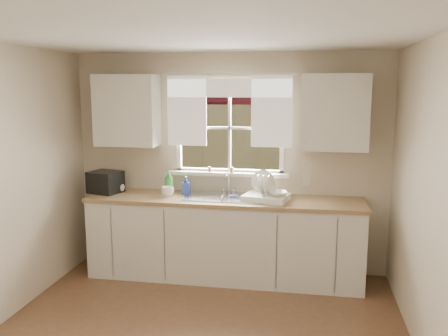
% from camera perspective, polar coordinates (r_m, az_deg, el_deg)
% --- Properties ---
extents(room_walls, '(3.62, 4.02, 2.50)m').
position_cam_1_polar(room_walls, '(3.48, -4.92, -4.95)').
color(room_walls, beige).
rests_on(room_walls, ground).
extents(ceiling, '(3.60, 4.00, 0.02)m').
position_cam_1_polar(ceiling, '(3.45, -4.95, 16.10)').
color(ceiling, silver).
rests_on(ceiling, room_walls).
extents(window, '(1.38, 0.16, 1.06)m').
position_cam_1_polar(window, '(5.42, 0.64, 3.08)').
color(window, white).
rests_on(window, room_walls).
extents(curtains, '(1.50, 0.03, 0.81)m').
position_cam_1_polar(curtains, '(5.34, 0.56, 7.80)').
color(curtains, white).
rests_on(curtains, room_walls).
extents(base_cabinets, '(3.00, 0.62, 0.87)m').
position_cam_1_polar(base_cabinets, '(5.34, 0.06, -8.60)').
color(base_cabinets, silver).
rests_on(base_cabinets, ground).
extents(countertop, '(3.04, 0.65, 0.04)m').
position_cam_1_polar(countertop, '(5.21, 0.06, -3.85)').
color(countertop, '#96754B').
rests_on(countertop, base_cabinets).
extents(upper_cabinet_left, '(0.70, 0.33, 0.80)m').
position_cam_1_polar(upper_cabinet_left, '(5.53, -11.59, 6.80)').
color(upper_cabinet_left, silver).
rests_on(upper_cabinet_left, room_walls).
extents(upper_cabinet_right, '(0.70, 0.33, 0.80)m').
position_cam_1_polar(upper_cabinet_right, '(5.15, 13.13, 6.54)').
color(upper_cabinet_right, silver).
rests_on(upper_cabinet_right, room_walls).
extents(wall_outlet, '(0.08, 0.01, 0.12)m').
position_cam_1_polar(wall_outlet, '(5.40, 9.87, -1.46)').
color(wall_outlet, beige).
rests_on(wall_outlet, room_walls).
extents(sill_jars, '(0.30, 0.04, 0.06)m').
position_cam_1_polar(sill_jars, '(5.42, -0.41, -0.19)').
color(sill_jars, brown).
rests_on(sill_jars, window).
extents(backyard, '(20.00, 10.00, 6.13)m').
position_cam_1_polar(backyard, '(11.81, 8.83, 16.19)').
color(backyard, '#335421').
rests_on(backyard, ground).
extents(sink, '(0.88, 0.52, 0.40)m').
position_cam_1_polar(sink, '(5.26, 0.12, -4.32)').
color(sink, '#B7B7BC').
rests_on(sink, countertop).
extents(dish_rack, '(0.53, 0.44, 0.31)m').
position_cam_1_polar(dish_rack, '(5.13, 5.08, -3.16)').
color(dish_rack, white).
rests_on(dish_rack, countertop).
extents(bowl, '(0.26, 0.26, 0.05)m').
position_cam_1_polar(bowl, '(5.06, 6.51, -3.09)').
color(bowl, white).
rests_on(bowl, dish_rack).
extents(soap_bottle_a, '(0.12, 0.12, 0.27)m').
position_cam_1_polar(soap_bottle_a, '(5.41, -6.65, -1.70)').
color(soap_bottle_a, '#2D8B34').
rests_on(soap_bottle_a, countertop).
extents(soap_bottle_b, '(0.10, 0.10, 0.20)m').
position_cam_1_polar(soap_bottle_b, '(5.39, -4.57, -2.10)').
color(soap_bottle_b, '#2E46AD').
rests_on(soap_bottle_b, countertop).
extents(soap_bottle_c, '(0.13, 0.13, 0.16)m').
position_cam_1_polar(soap_bottle_c, '(5.63, -12.50, -2.02)').
color(soap_bottle_c, beige).
rests_on(soap_bottle_c, countertop).
extents(saucer, '(0.17, 0.17, 0.01)m').
position_cam_1_polar(saucer, '(5.33, -7.09, -3.34)').
color(saucer, silver).
rests_on(saucer, countertop).
extents(cup, '(0.18, 0.18, 0.11)m').
position_cam_1_polar(cup, '(5.31, -6.81, -2.83)').
color(cup, white).
rests_on(cup, countertop).
extents(black_appliance, '(0.41, 0.38, 0.25)m').
position_cam_1_polar(black_appliance, '(5.62, -14.07, -1.64)').
color(black_appliance, black).
rests_on(black_appliance, countertop).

